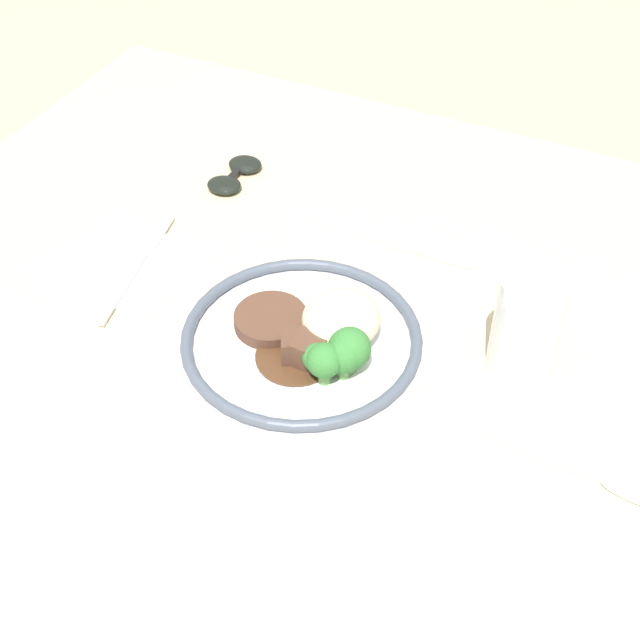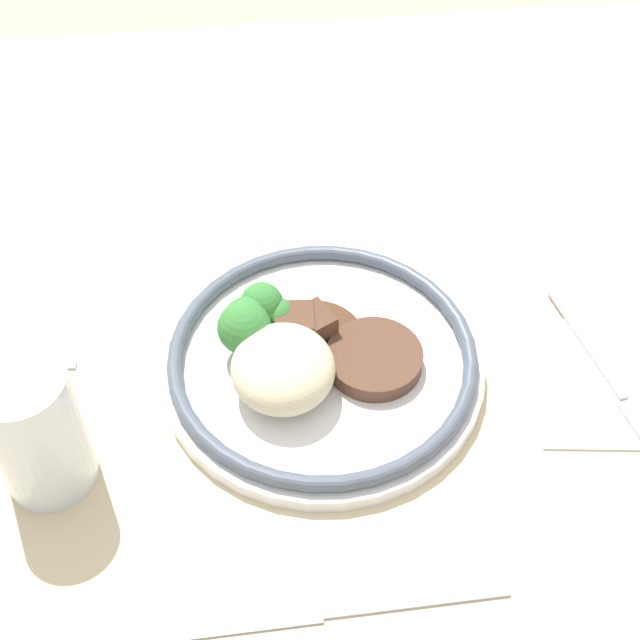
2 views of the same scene
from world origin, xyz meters
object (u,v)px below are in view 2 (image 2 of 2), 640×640
at_px(juice_glass, 38,436).
at_px(knife, 332,613).
at_px(plate, 312,356).
at_px(fork, 622,397).

distance_m(juice_glass, knife, 0.23).
distance_m(plate, knife, 0.20).
height_order(plate, juice_glass, juice_glass).
relative_size(juice_glass, knife, 0.51).
height_order(plate, knife, plate).
bearing_deg(plate, juice_glass, 20.32).
height_order(plate, fork, plate).
bearing_deg(fork, juice_glass, -98.97).
distance_m(plate, juice_glass, 0.21).
bearing_deg(knife, juice_glass, -34.92).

